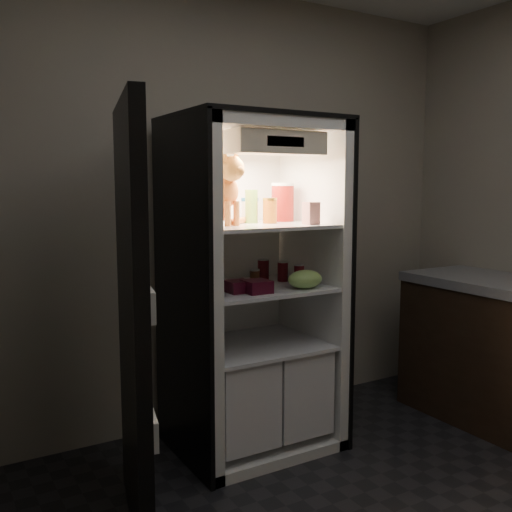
{
  "coord_description": "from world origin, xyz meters",
  "views": [
    {
      "loc": [
        -1.61,
        -1.4,
        1.5
      ],
      "look_at": [
        0.0,
        1.32,
        1.11
      ],
      "focal_mm": 40.0,
      "sensor_mm": 36.0,
      "label": 1
    }
  ],
  "objects_px": {
    "cream_carton": "(311,213)",
    "condiment_jar": "(255,276)",
    "tabby_cat": "(218,197)",
    "salsa_jar": "(270,211)",
    "soda_can_c": "(299,274)",
    "refrigerator": "(250,310)",
    "parmesan_shaker": "(251,206)",
    "soda_can_a": "(263,270)",
    "berry_box_left": "(238,286)",
    "grape_bag": "(305,279)",
    "mayo_tub": "(250,210)",
    "soda_can_b": "(283,271)",
    "berry_box_right": "(257,286)",
    "pepper_jar": "(283,202)"
  },
  "relations": [
    {
      "from": "cream_carton",
      "to": "condiment_jar",
      "type": "bearing_deg",
      "value": 122.23
    },
    {
      "from": "cream_carton",
      "to": "salsa_jar",
      "type": "bearing_deg",
      "value": 124.87
    },
    {
      "from": "tabby_cat",
      "to": "mayo_tub",
      "type": "bearing_deg",
      "value": 8.59
    },
    {
      "from": "cream_carton",
      "to": "mayo_tub",
      "type": "bearing_deg",
      "value": 118.81
    },
    {
      "from": "salsa_jar",
      "to": "soda_can_a",
      "type": "distance_m",
      "value": 0.39
    },
    {
      "from": "cream_carton",
      "to": "berry_box_right",
      "type": "distance_m",
      "value": 0.5
    },
    {
      "from": "refrigerator",
      "to": "parmesan_shaker",
      "type": "distance_m",
      "value": 0.59
    },
    {
      "from": "soda_can_b",
      "to": "berry_box_left",
      "type": "distance_m",
      "value": 0.43
    },
    {
      "from": "parmesan_shaker",
      "to": "grape_bag",
      "type": "distance_m",
      "value": 0.51
    },
    {
      "from": "parmesan_shaker",
      "to": "berry_box_right",
      "type": "distance_m",
      "value": 0.49
    },
    {
      "from": "soda_can_b",
      "to": "pepper_jar",
      "type": "bearing_deg",
      "value": 59.49
    },
    {
      "from": "cream_carton",
      "to": "parmesan_shaker",
      "type": "bearing_deg",
      "value": 130.09
    },
    {
      "from": "salsa_jar",
      "to": "refrigerator",
      "type": "bearing_deg",
      "value": 146.41
    },
    {
      "from": "soda_can_b",
      "to": "condiment_jar",
      "type": "bearing_deg",
      "value": 168.49
    },
    {
      "from": "mayo_tub",
      "to": "condiment_jar",
      "type": "relative_size",
      "value": 1.75
    },
    {
      "from": "refrigerator",
      "to": "mayo_tub",
      "type": "xyz_separation_m",
      "value": [
        0.05,
        0.08,
        0.57
      ]
    },
    {
      "from": "parmesan_shaker",
      "to": "soda_can_a",
      "type": "xyz_separation_m",
      "value": [
        0.13,
        0.08,
        -0.38
      ]
    },
    {
      "from": "pepper_jar",
      "to": "salsa_jar",
      "type": "bearing_deg",
      "value": -144.98
    },
    {
      "from": "salsa_jar",
      "to": "cream_carton",
      "type": "height_order",
      "value": "salsa_jar"
    },
    {
      "from": "berry_box_left",
      "to": "grape_bag",
      "type": "bearing_deg",
      "value": -13.28
    },
    {
      "from": "condiment_jar",
      "to": "grape_bag",
      "type": "distance_m",
      "value": 0.33
    },
    {
      "from": "soda_can_b",
      "to": "berry_box_right",
      "type": "relative_size",
      "value": 0.87
    },
    {
      "from": "mayo_tub",
      "to": "soda_can_b",
      "type": "relative_size",
      "value": 1.22
    },
    {
      "from": "refrigerator",
      "to": "soda_can_a",
      "type": "distance_m",
      "value": 0.27
    },
    {
      "from": "parmesan_shaker",
      "to": "soda_can_a",
      "type": "height_order",
      "value": "parmesan_shaker"
    },
    {
      "from": "soda_can_a",
      "to": "berry_box_left",
      "type": "bearing_deg",
      "value": -140.24
    },
    {
      "from": "cream_carton",
      "to": "berry_box_left",
      "type": "height_order",
      "value": "cream_carton"
    },
    {
      "from": "grape_bag",
      "to": "berry_box_left",
      "type": "relative_size",
      "value": 1.65
    },
    {
      "from": "mayo_tub",
      "to": "cream_carton",
      "type": "relative_size",
      "value": 1.15
    },
    {
      "from": "mayo_tub",
      "to": "soda_can_a",
      "type": "distance_m",
      "value": 0.37
    },
    {
      "from": "soda_can_a",
      "to": "soda_can_b",
      "type": "xyz_separation_m",
      "value": [
        0.08,
        -0.09,
        -0.0
      ]
    },
    {
      "from": "salsa_jar",
      "to": "soda_can_c",
      "type": "xyz_separation_m",
      "value": [
        0.16,
        -0.07,
        -0.37
      ]
    },
    {
      "from": "tabby_cat",
      "to": "soda_can_a",
      "type": "height_order",
      "value": "tabby_cat"
    },
    {
      "from": "refrigerator",
      "to": "grape_bag",
      "type": "bearing_deg",
      "value": -53.46
    },
    {
      "from": "salsa_jar",
      "to": "berry_box_left",
      "type": "bearing_deg",
      "value": -156.65
    },
    {
      "from": "salsa_jar",
      "to": "pepper_jar",
      "type": "height_order",
      "value": "pepper_jar"
    },
    {
      "from": "soda_can_a",
      "to": "condiment_jar",
      "type": "distance_m",
      "value": 0.11
    },
    {
      "from": "soda_can_c",
      "to": "grape_bag",
      "type": "xyz_separation_m",
      "value": [
        -0.06,
        -0.14,
        -0.0
      ]
    },
    {
      "from": "refrigerator",
      "to": "berry_box_left",
      "type": "height_order",
      "value": "refrigerator"
    },
    {
      "from": "parmesan_shaker",
      "to": "salsa_jar",
      "type": "xyz_separation_m",
      "value": [
        0.08,
        -0.06,
        -0.02
      ]
    },
    {
      "from": "mayo_tub",
      "to": "grape_bag",
      "type": "relative_size",
      "value": 0.69
    },
    {
      "from": "tabby_cat",
      "to": "cream_carton",
      "type": "bearing_deg",
      "value": -41.71
    },
    {
      "from": "grape_bag",
      "to": "parmesan_shaker",
      "type": "bearing_deg",
      "value": 124.79
    },
    {
      "from": "parmesan_shaker",
      "to": "soda_can_b",
      "type": "relative_size",
      "value": 1.63
    },
    {
      "from": "tabby_cat",
      "to": "mayo_tub",
      "type": "height_order",
      "value": "tabby_cat"
    },
    {
      "from": "soda_can_b",
      "to": "grape_bag",
      "type": "relative_size",
      "value": 0.56
    },
    {
      "from": "soda_can_c",
      "to": "tabby_cat",
      "type": "bearing_deg",
      "value": 169.31
    },
    {
      "from": "tabby_cat",
      "to": "refrigerator",
      "type": "bearing_deg",
      "value": -5.25
    },
    {
      "from": "tabby_cat",
      "to": "cream_carton",
      "type": "height_order",
      "value": "tabby_cat"
    },
    {
      "from": "salsa_jar",
      "to": "soda_can_b",
      "type": "xyz_separation_m",
      "value": [
        0.13,
        0.06,
        -0.36
      ]
    }
  ]
}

